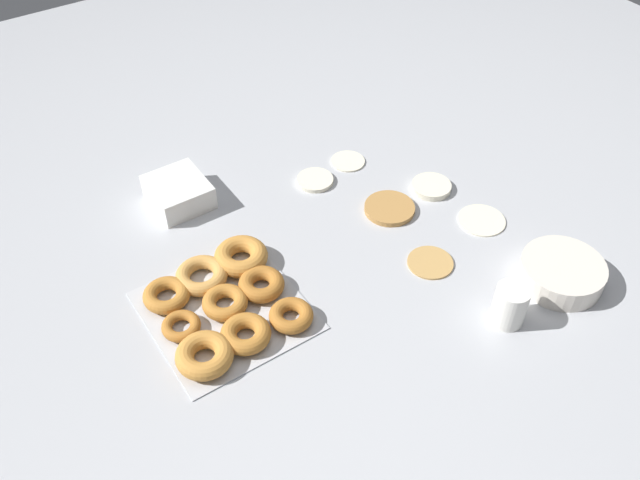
# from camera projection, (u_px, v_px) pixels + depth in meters

# --- Properties ---
(ground_plane) EXTENTS (3.00, 3.00, 0.00)m
(ground_plane) POSITION_uv_depth(u_px,v_px,m) (358.00, 223.00, 1.57)
(ground_plane) COLOR #B2B5BA
(pancake_0) EXTENTS (0.11, 0.11, 0.01)m
(pancake_0) POSITION_uv_depth(u_px,v_px,m) (482.00, 220.00, 1.58)
(pancake_0) COLOR silver
(pancake_0) RESTS_ON ground_plane
(pancake_1) EXTENTS (0.09, 0.09, 0.01)m
(pancake_1) POSITION_uv_depth(u_px,v_px,m) (348.00, 161.00, 1.74)
(pancake_1) COLOR silver
(pancake_1) RESTS_ON ground_plane
(pancake_2) EXTENTS (0.09, 0.09, 0.01)m
(pancake_2) POSITION_uv_depth(u_px,v_px,m) (314.00, 181.00, 1.68)
(pancake_2) COLOR silver
(pancake_2) RESTS_ON ground_plane
(pancake_3) EXTENTS (0.10, 0.10, 0.02)m
(pancake_3) POSITION_uv_depth(u_px,v_px,m) (431.00, 187.00, 1.66)
(pancake_3) COLOR silver
(pancake_3) RESTS_ON ground_plane
(pancake_4) EXTENTS (0.12, 0.12, 0.01)m
(pancake_4) POSITION_uv_depth(u_px,v_px,m) (390.00, 208.00, 1.60)
(pancake_4) COLOR #B27F42
(pancake_4) RESTS_ON ground_plane
(pancake_5) EXTENTS (0.10, 0.10, 0.01)m
(pancake_5) POSITION_uv_depth(u_px,v_px,m) (430.00, 262.00, 1.48)
(pancake_5) COLOR tan
(pancake_5) RESTS_ON ground_plane
(donut_tray) EXTENTS (0.31, 0.30, 0.04)m
(donut_tray) POSITION_uv_depth(u_px,v_px,m) (226.00, 302.00, 1.38)
(donut_tray) COLOR silver
(donut_tray) RESTS_ON ground_plane
(batter_bowl) EXTENTS (0.18, 0.18, 0.05)m
(batter_bowl) POSITION_uv_depth(u_px,v_px,m) (561.00, 273.00, 1.43)
(batter_bowl) COLOR silver
(batter_bowl) RESTS_ON ground_plane
(container_stack) EXTENTS (0.15, 0.13, 0.06)m
(container_stack) POSITION_uv_depth(u_px,v_px,m) (179.00, 192.00, 1.61)
(container_stack) COLOR white
(container_stack) RESTS_ON ground_plane
(paper_cup) EXTENTS (0.07, 0.07, 0.09)m
(paper_cup) POSITION_uv_depth(u_px,v_px,m) (510.00, 305.00, 1.34)
(paper_cup) COLOR white
(paper_cup) RESTS_ON ground_plane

